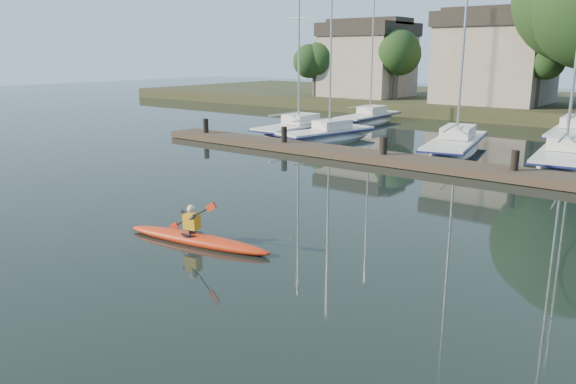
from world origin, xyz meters
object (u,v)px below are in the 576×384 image
Objects in this scene: sailboat_5 at (368,124)px; sailboat_2 at (455,155)px; dock at (444,166)px; sailboat_1 at (327,142)px; sailboat_6 at (573,142)px; sailboat_3 at (563,169)px; kayak at (196,237)px; sailboat_0 at (296,138)px.

sailboat_2 is at bearing -41.70° from sailboat_5.
dock is 10.20m from sailboat_1.
sailboat_3 is at bearing -85.70° from sailboat_6.
sailboat_3 is 0.80× the size of sailboat_6.
sailboat_5 is at bearing 130.89° from dock.
sailboat_1 reaches higher than kayak.
kayak is at bearing -95.60° from dock.
sailboat_3 is (13.05, 0.34, -0.03)m from sailboat_1.
sailboat_5 reaches higher than sailboat_0.
sailboat_3 is at bearing 64.81° from kayak.
sailboat_0 is at bearing 170.16° from sailboat_2.
sailboat_2 is at bearing 1.95° from sailboat_0.
sailboat_1 is 14.93m from sailboat_6.
dock is at bearing 75.07° from kayak.
kayak is 0.27× the size of sailboat_6.
sailboat_0 is (-10.51, 18.29, -0.38)m from kayak.
sailboat_6 is (3.90, 8.70, -0.00)m from sailboat_2.
kayak is 13.55m from dock.
sailboat_0 is 8.58m from sailboat_5.
sailboat_5 reaches higher than sailboat_3.
sailboat_0 is at bearing -152.62° from sailboat_6.
dock is 2.40× the size of sailboat_5.
sailboat_5 is (-2.39, 9.02, -0.00)m from sailboat_1.
sailboat_0 is 0.88× the size of sailboat_5.
sailboat_1 is 0.83× the size of sailboat_2.
sailboat_1 is 9.33m from sailboat_5.
kayak is 0.36× the size of sailboat_1.
dock is 12.78m from sailboat_0.
sailboat_3 is at bearing -15.47° from sailboat_2.
sailboat_0 is 0.96× the size of sailboat_1.
sailboat_2 is at bearing 81.30° from kayak.
sailboat_6 reaches higher than sailboat_5.
dock is 17.71m from sailboat_5.
sailboat_3 reaches higher than kayak.
sailboat_2 is at bearing -119.06° from sailboat_6.
sailboat_1 is at bearing -145.78° from sailboat_6.
sailboat_0 is 0.91× the size of sailboat_3.
sailboat_3 reaches higher than dock.
sailboat_2 reaches higher than sailboat_3.
dock is 5.33m from sailboat_2.
sailboat_6 is (3.69, 27.27, -0.38)m from kayak.
sailboat_5 reaches higher than sailboat_1.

